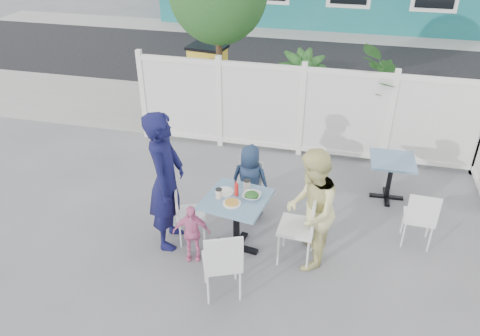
% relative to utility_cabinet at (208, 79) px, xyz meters
% --- Properties ---
extents(ground, '(80.00, 80.00, 0.00)m').
position_rel_utility_cabinet_xyz_m(ground, '(2.06, -4.00, -0.65)').
color(ground, slate).
extents(near_sidewalk, '(24.00, 2.60, 0.01)m').
position_rel_utility_cabinet_xyz_m(near_sidewalk, '(2.06, -0.20, -0.64)').
color(near_sidewalk, gray).
rests_on(near_sidewalk, ground).
extents(street, '(24.00, 5.00, 0.01)m').
position_rel_utility_cabinet_xyz_m(street, '(2.06, 3.50, -0.64)').
color(street, black).
rests_on(street, ground).
extents(far_sidewalk, '(24.00, 1.60, 0.01)m').
position_rel_utility_cabinet_xyz_m(far_sidewalk, '(2.06, 6.60, -0.64)').
color(far_sidewalk, gray).
rests_on(far_sidewalk, ground).
extents(fence_back, '(5.86, 0.08, 1.60)m').
position_rel_utility_cabinet_xyz_m(fence_back, '(2.16, -1.60, 0.14)').
color(fence_back, white).
rests_on(fence_back, ground).
extents(utility_cabinet, '(0.76, 0.59, 1.29)m').
position_rel_utility_cabinet_xyz_m(utility_cabinet, '(0.00, 0.00, 0.00)').
color(utility_cabinet, gold).
rests_on(utility_cabinet, ground).
extents(potted_shrub_a, '(1.11, 1.11, 1.63)m').
position_rel_utility_cabinet_xyz_m(potted_shrub_a, '(2.03, -0.90, 0.17)').
color(potted_shrub_a, '#1C481D').
rests_on(potted_shrub_a, ground).
extents(potted_shrub_b, '(1.61, 1.80, 1.82)m').
position_rel_utility_cabinet_xyz_m(potted_shrub_b, '(3.76, -1.00, 0.26)').
color(potted_shrub_b, '#1C481D').
rests_on(potted_shrub_b, ground).
extents(main_table, '(0.87, 0.87, 0.80)m').
position_rel_utility_cabinet_xyz_m(main_table, '(1.70, -4.36, -0.03)').
color(main_table, teal).
rests_on(main_table, ground).
extents(spare_table, '(0.66, 0.66, 0.67)m').
position_rel_utility_cabinet_xyz_m(spare_table, '(3.65, -2.68, -0.13)').
color(spare_table, teal).
rests_on(spare_table, ground).
extents(chair_left, '(0.48, 0.48, 0.84)m').
position_rel_utility_cabinet_xyz_m(chair_left, '(1.01, -4.33, -0.16)').
color(chair_left, white).
rests_on(chair_left, ground).
extents(chair_right, '(0.46, 0.48, 1.00)m').
position_rel_utility_cabinet_xyz_m(chair_right, '(2.56, -4.37, -0.07)').
color(chair_right, white).
rests_on(chair_right, ground).
extents(chair_back, '(0.48, 0.47, 0.83)m').
position_rel_utility_cabinet_xyz_m(chair_back, '(1.65, -3.54, -0.16)').
color(chair_back, white).
rests_on(chair_back, ground).
extents(chair_near, '(0.55, 0.54, 0.93)m').
position_rel_utility_cabinet_xyz_m(chair_near, '(1.76, -5.22, -0.10)').
color(chair_near, white).
rests_on(chair_near, ground).
extents(chair_spare, '(0.40, 0.38, 0.84)m').
position_rel_utility_cabinet_xyz_m(chair_spare, '(3.97, -3.75, -0.16)').
color(chair_spare, white).
rests_on(chair_spare, ground).
extents(man, '(0.52, 0.73, 1.87)m').
position_rel_utility_cabinet_xyz_m(man, '(0.81, -4.41, 0.29)').
color(man, '#10113C').
rests_on(man, ground).
extents(woman, '(0.62, 0.78, 1.57)m').
position_rel_utility_cabinet_xyz_m(woman, '(2.62, -4.39, 0.14)').
color(woman, yellow).
rests_on(woman, ground).
extents(boy, '(0.56, 0.38, 1.11)m').
position_rel_utility_cabinet_xyz_m(boy, '(1.70, -3.58, -0.09)').
color(boy, '#1D2E4B').
rests_on(boy, ground).
extents(toddler, '(0.50, 0.30, 0.80)m').
position_rel_utility_cabinet_xyz_m(toddler, '(1.20, -4.67, -0.25)').
color(toddler, pink).
rests_on(toddler, ground).
extents(plate_main, '(0.22, 0.22, 0.01)m').
position_rel_utility_cabinet_xyz_m(plate_main, '(1.68, -4.50, 0.15)').
color(plate_main, white).
rests_on(plate_main, main_table).
extents(plate_side, '(0.23, 0.23, 0.02)m').
position_rel_utility_cabinet_xyz_m(plate_side, '(1.53, -4.28, 0.16)').
color(plate_side, white).
rests_on(plate_side, main_table).
extents(salad_bowl, '(0.23, 0.23, 0.06)m').
position_rel_utility_cabinet_xyz_m(salad_bowl, '(1.88, -4.31, 0.18)').
color(salad_bowl, white).
rests_on(salad_bowl, main_table).
extents(coffee_cup_a, '(0.08, 0.08, 0.12)m').
position_rel_utility_cabinet_xyz_m(coffee_cup_a, '(1.49, -4.41, 0.21)').
color(coffee_cup_a, beige).
rests_on(coffee_cup_a, main_table).
extents(coffee_cup_b, '(0.08, 0.08, 0.12)m').
position_rel_utility_cabinet_xyz_m(coffee_cup_b, '(1.78, -4.13, 0.21)').
color(coffee_cup_b, beige).
rests_on(coffee_cup_b, main_table).
extents(ketchup_bottle, '(0.05, 0.05, 0.17)m').
position_rel_utility_cabinet_xyz_m(ketchup_bottle, '(1.69, -4.31, 0.23)').
color(ketchup_bottle, red).
rests_on(ketchup_bottle, main_table).
extents(salt_shaker, '(0.03, 0.03, 0.07)m').
position_rel_utility_cabinet_xyz_m(salt_shaker, '(1.64, -4.11, 0.18)').
color(salt_shaker, white).
rests_on(salt_shaker, main_table).
extents(pepper_shaker, '(0.03, 0.03, 0.07)m').
position_rel_utility_cabinet_xyz_m(pepper_shaker, '(1.62, -4.08, 0.18)').
color(pepper_shaker, black).
rests_on(pepper_shaker, main_table).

